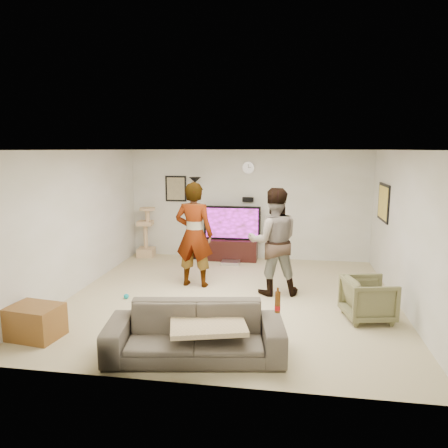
# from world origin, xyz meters

# --- Properties ---
(floor) EXTENTS (5.50, 5.50, 0.02)m
(floor) POSITION_xyz_m (0.00, 0.00, -0.01)
(floor) COLOR #CABF8F
(floor) RESTS_ON ground
(ceiling) EXTENTS (5.50, 5.50, 0.02)m
(ceiling) POSITION_xyz_m (0.00, 0.00, 2.51)
(ceiling) COLOR silver
(ceiling) RESTS_ON wall_back
(wall_back) EXTENTS (5.50, 0.04, 2.50)m
(wall_back) POSITION_xyz_m (0.00, 2.75, 1.25)
(wall_back) COLOR beige
(wall_back) RESTS_ON floor
(wall_front) EXTENTS (5.50, 0.04, 2.50)m
(wall_front) POSITION_xyz_m (0.00, -2.75, 1.25)
(wall_front) COLOR beige
(wall_front) RESTS_ON floor
(wall_left) EXTENTS (0.04, 5.50, 2.50)m
(wall_left) POSITION_xyz_m (-2.75, 0.00, 1.25)
(wall_left) COLOR beige
(wall_left) RESTS_ON floor
(wall_right) EXTENTS (0.04, 5.50, 2.50)m
(wall_right) POSITION_xyz_m (2.75, 0.00, 1.25)
(wall_right) COLOR beige
(wall_right) RESTS_ON floor
(wall_clock) EXTENTS (0.26, 0.04, 0.26)m
(wall_clock) POSITION_xyz_m (0.00, 2.72, 2.10)
(wall_clock) COLOR silver
(wall_clock) RESTS_ON wall_back
(wall_speaker) EXTENTS (0.25, 0.10, 0.10)m
(wall_speaker) POSITION_xyz_m (0.00, 2.69, 1.38)
(wall_speaker) COLOR black
(wall_speaker) RESTS_ON wall_back
(picture_back) EXTENTS (0.42, 0.03, 0.52)m
(picture_back) POSITION_xyz_m (-1.70, 2.73, 1.60)
(picture_back) COLOR gray
(picture_back) RESTS_ON wall_back
(picture_right) EXTENTS (0.03, 0.78, 0.62)m
(picture_right) POSITION_xyz_m (2.73, 1.60, 1.50)
(picture_right) COLOR gold
(picture_right) RESTS_ON wall_right
(tv_stand) EXTENTS (1.15, 0.45, 0.48)m
(tv_stand) POSITION_xyz_m (-0.34, 2.50, 0.24)
(tv_stand) COLOR black
(tv_stand) RESTS_ON floor
(console_box) EXTENTS (0.40, 0.30, 0.07)m
(console_box) POSITION_xyz_m (-0.32, 2.11, 0.04)
(console_box) COLOR silver
(console_box) RESTS_ON floor
(tv) EXTENTS (1.29, 0.08, 0.77)m
(tv) POSITION_xyz_m (-0.34, 2.50, 0.86)
(tv) COLOR black
(tv) RESTS_ON tv_stand
(tv_screen) EXTENTS (1.19, 0.01, 0.67)m
(tv_screen) POSITION_xyz_m (-0.34, 2.46, 0.86)
(tv_screen) COLOR #C812DE
(tv_screen) RESTS_ON tv
(floor_lamp) EXTENTS (0.32, 0.32, 1.88)m
(floor_lamp) POSITION_xyz_m (-1.20, 2.55, 0.94)
(floor_lamp) COLOR black
(floor_lamp) RESTS_ON floor
(cat_tree) EXTENTS (0.41, 0.41, 1.18)m
(cat_tree) POSITION_xyz_m (-2.39, 2.50, 0.59)
(cat_tree) COLOR tan
(cat_tree) RESTS_ON floor
(person_left) EXTENTS (0.74, 0.51, 1.94)m
(person_left) POSITION_xyz_m (-0.77, 0.55, 0.97)
(person_left) COLOR #9FA1AE
(person_left) RESTS_ON floor
(person_right) EXTENTS (1.02, 0.86, 1.87)m
(person_right) POSITION_xyz_m (0.69, 0.34, 0.93)
(person_right) COLOR navy
(person_right) RESTS_ON floor
(sofa) EXTENTS (2.26, 1.16, 0.63)m
(sofa) POSITION_xyz_m (-0.15, -2.13, 0.31)
(sofa) COLOR #4D473C
(sofa) RESTS_ON floor
(throw_blanket) EXTENTS (1.05, 0.91, 0.06)m
(throw_blanket) POSITION_xyz_m (0.01, -2.13, 0.42)
(throw_blanket) COLOR #D0B685
(throw_blanket) RESTS_ON sofa
(beer_bottle) EXTENTS (0.06, 0.06, 0.25)m
(beer_bottle) POSITION_xyz_m (0.84, -2.13, 0.75)
(beer_bottle) COLOR #5B300B
(beer_bottle) RESTS_ON sofa
(armchair) EXTENTS (0.82, 0.81, 0.63)m
(armchair) POSITION_xyz_m (2.14, -0.61, 0.32)
(armchair) COLOR brown
(armchair) RESTS_ON floor
(side_table) EXTENTS (0.73, 0.59, 0.45)m
(side_table) POSITION_xyz_m (-2.40, -1.95, 0.22)
(side_table) COLOR brown
(side_table) RESTS_ON floor
(toy_ball) EXTENTS (0.09, 0.09, 0.09)m
(toy_ball) POSITION_xyz_m (-1.76, -0.34, 0.04)
(toy_ball) COLOR #0E9AA8
(toy_ball) RESTS_ON floor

